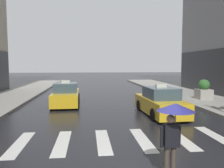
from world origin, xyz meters
TOP-DOWN VIEW (x-y plane):
  - crosswalk_markings at (-0.00, 3.00)m, footprint 11.30×2.80m
  - taxi_lead at (2.86, 7.10)m, footprint 2.09×4.61m
  - taxi_second at (-2.92, 10.95)m, footprint 2.01×4.58m
  - pedestrian_with_umbrella at (0.84, 0.10)m, footprint 0.96×0.96m
  - planter_mid_block at (8.01, 11.56)m, footprint 1.10×1.10m

SIDE VIEW (x-z plane):
  - crosswalk_markings at x=0.00m, z-range 0.00..0.01m
  - taxi_lead at x=2.86m, z-range -0.18..1.63m
  - taxi_second at x=-2.92m, z-range -0.18..1.63m
  - planter_mid_block at x=8.01m, z-range 0.07..1.67m
  - pedestrian_with_umbrella at x=0.84m, z-range 0.55..2.49m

